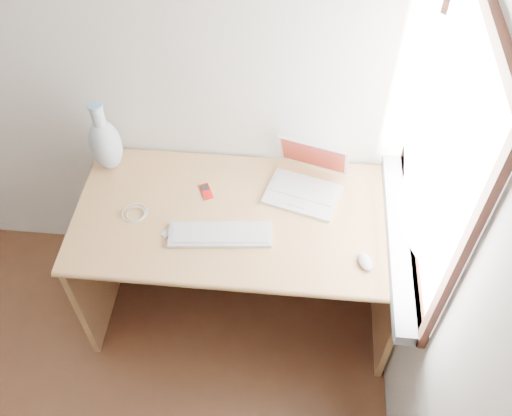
# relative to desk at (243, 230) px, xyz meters

# --- Properties ---
(back_wall) EXTENTS (3.50, 0.04, 2.60)m
(back_wall) POSITION_rel_desk_xyz_m (-1.01, 0.29, 0.76)
(back_wall) COLOR white
(back_wall) RESTS_ON floor
(window) EXTENTS (0.11, 0.99, 1.10)m
(window) POSITION_rel_desk_xyz_m (0.71, -0.16, 0.73)
(window) COLOR white
(window) RESTS_ON right_wall
(desk) EXTENTS (1.45, 0.72, 0.76)m
(desk) POSITION_rel_desk_xyz_m (0.00, 0.00, 0.00)
(desk) COLOR tan
(desk) RESTS_ON floor
(laptop) EXTENTS (0.36, 0.34, 0.22)m
(laptop) POSITION_rel_desk_xyz_m (0.27, 0.09, 0.27)
(laptop) COLOR white
(laptop) RESTS_ON desk
(external_keyboard) EXTENTS (0.44, 0.17, 0.02)m
(external_keyboard) POSITION_rel_desk_xyz_m (-0.07, -0.21, 0.23)
(external_keyboard) COLOR silver
(external_keyboard) RESTS_ON desk
(mouse) EXTENTS (0.08, 0.10, 0.03)m
(mouse) POSITION_rel_desk_xyz_m (0.54, -0.30, 0.24)
(mouse) COLOR white
(mouse) RESTS_ON desk
(ipod) EXTENTS (0.08, 0.10, 0.01)m
(ipod) POSITION_rel_desk_xyz_m (-0.16, 0.03, 0.23)
(ipod) COLOR #A40D0B
(ipod) RESTS_ON desk
(cable_coil) EXTENTS (0.14, 0.14, 0.01)m
(cable_coil) POSITION_rel_desk_xyz_m (-0.46, -0.12, 0.22)
(cable_coil) COLOR silver
(cable_coil) RESTS_ON desk
(remote) EXTENTS (0.07, 0.09, 0.01)m
(remote) POSITION_rel_desk_xyz_m (-0.28, -0.20, 0.22)
(remote) COLOR silver
(remote) RESTS_ON desk
(vase) EXTENTS (0.14, 0.14, 0.37)m
(vase) POSITION_rel_desk_xyz_m (-0.63, 0.15, 0.37)
(vase) COLOR silver
(vase) RESTS_ON desk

